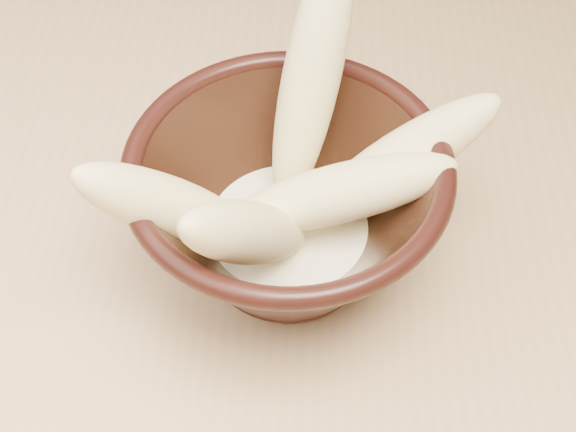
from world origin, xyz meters
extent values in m
cube|color=tan|center=(0.00, 0.00, 0.73)|extent=(1.20, 0.80, 0.04)
cylinder|color=black|center=(0.00, 0.05, 0.76)|extent=(0.09, 0.09, 0.01)
cylinder|color=black|center=(0.00, 0.05, 0.78)|extent=(0.09, 0.09, 0.01)
torus|color=black|center=(0.00, 0.05, 0.86)|extent=(0.21, 0.21, 0.01)
cylinder|color=#FBF0CA|center=(0.00, 0.05, 0.79)|extent=(0.12, 0.12, 0.02)
ellipsoid|color=#F1D48E|center=(0.01, 0.11, 0.87)|extent=(0.08, 0.13, 0.18)
ellipsoid|color=#F1D48E|center=(-0.07, 0.02, 0.84)|extent=(0.13, 0.09, 0.13)
ellipsoid|color=#F1D48E|center=(0.07, 0.08, 0.84)|extent=(0.15, 0.08, 0.12)
ellipsoid|color=#F1D48E|center=(0.03, 0.05, 0.84)|extent=(0.16, 0.05, 0.08)
ellipsoid|color=#F1D48E|center=(-0.02, 0.01, 0.85)|extent=(0.10, 0.12, 0.14)
camera|label=1|loc=(0.01, -0.28, 1.23)|focal=50.00mm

